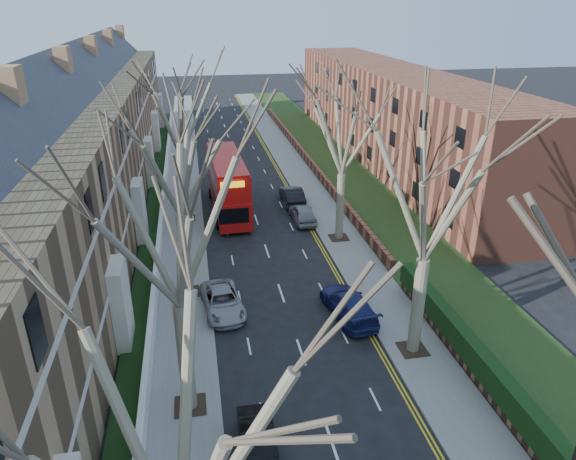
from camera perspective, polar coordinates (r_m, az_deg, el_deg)
pavement_left at (r=53.82m, az=-11.59°, el=5.63°), size 3.00×102.00×0.12m
pavement_right at (r=54.85m, az=1.08°, el=6.47°), size 3.00×102.00×0.12m
terrace_left at (r=45.48m, az=-21.91°, el=8.21°), size 9.70×78.00×13.60m
flats_right at (r=60.59m, az=11.26°, el=12.53°), size 13.97×54.00×10.00m
wall_hedge_right at (r=24.39m, az=24.30°, el=-18.00°), size 0.70×24.00×1.80m
front_wall_left at (r=46.15m, az=-13.69°, el=3.06°), size 0.30×78.00×1.00m
grass_verge_right at (r=55.88m, az=5.64°, el=6.79°), size 6.00×102.00×0.06m
tree_left_near at (r=11.28m, az=-13.69°, el=-19.81°), size 9.80×9.80×13.73m
tree_left_mid at (r=19.54m, az=-12.91°, el=2.23°), size 10.50×10.50×14.71m
tree_left_far at (r=29.16m, az=-12.45°, el=8.83°), size 10.15×10.15×14.22m
tree_left_dist at (r=40.82m, az=-12.27°, el=13.56°), size 10.50×10.50×14.71m
tree_right_mid at (r=23.78m, az=15.88°, el=5.84°), size 10.50×10.50×14.71m
tree_right_far at (r=36.48m, az=6.25°, el=12.25°), size 10.15×10.15×14.22m
double_decker_bus at (r=44.06m, az=-6.71°, el=4.92°), size 3.11×11.29×4.68m
car_left_mid at (r=21.99m, az=-3.33°, el=-22.61°), size 1.37×3.88×1.28m
car_left_far at (r=30.38m, az=-7.27°, el=-7.88°), size 2.65×4.89×1.30m
car_right_near at (r=29.90m, az=6.77°, el=-8.21°), size 2.62×5.31×1.48m
car_right_mid at (r=42.11m, az=1.62°, el=1.87°), size 1.78×4.31×1.46m
car_right_far at (r=45.84m, az=0.47°, el=3.84°), size 1.69×4.78×1.57m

